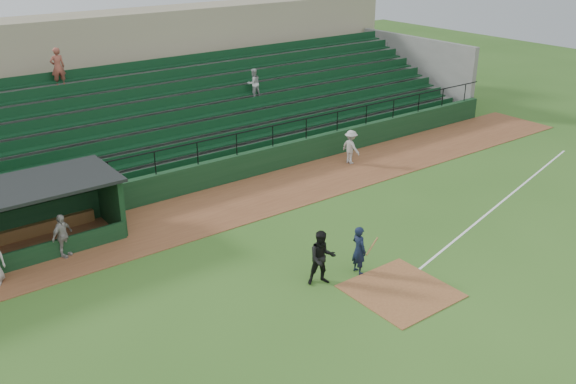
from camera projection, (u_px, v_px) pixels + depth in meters
ground at (378, 278)px, 20.52m from camera, size 90.00×90.00×0.00m
warning_track at (246, 200)px, 26.40m from camera, size 40.00×4.00×0.03m
home_plate_dirt at (401, 291)px, 19.78m from camera, size 3.00×3.00×0.03m
foul_line at (496, 206)px, 25.81m from camera, size 17.49×4.44×0.01m
stadium_structure at (154, 106)px, 31.73m from camera, size 38.00×13.08×6.40m
batter_at_plate at (359, 250)px, 20.55m from camera, size 1.02×0.69×1.70m
umpire at (322, 258)px, 19.88m from camera, size 1.12×1.02×1.87m
runner at (351, 147)px, 30.15m from camera, size 0.66×1.10×1.67m
dugout_player_a at (62, 236)px, 21.54m from camera, size 1.00×0.82×1.60m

